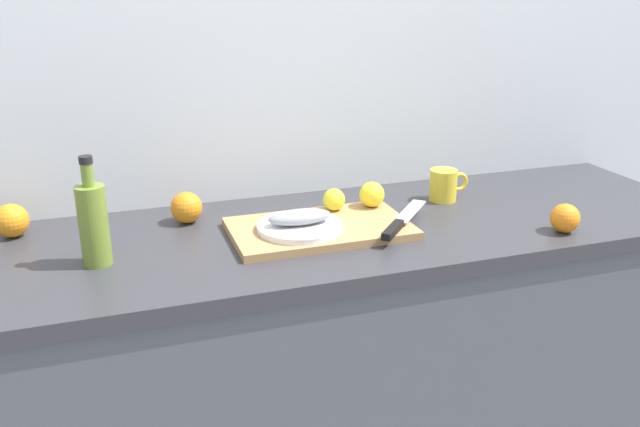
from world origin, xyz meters
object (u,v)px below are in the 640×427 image
cutting_board (320,229)px  fish_fillet (300,217)px  chef_knife (399,223)px  olive_oil_bottle (93,223)px  coffee_mug_0 (444,185)px  white_plate (300,227)px  orange_0 (11,221)px  lemon_0 (334,200)px

cutting_board → fish_fillet: (-0.06, -0.02, 0.04)m
chef_knife → olive_oil_bottle: olive_oil_bottle is taller
olive_oil_bottle → coffee_mug_0: (0.94, 0.15, -0.05)m
cutting_board → white_plate: (-0.06, -0.02, 0.02)m
olive_oil_bottle → coffee_mug_0: bearing=9.0°
white_plate → orange_0: 0.70m
white_plate → coffee_mug_0: 0.49m
chef_knife → lemon_0: bearing=77.1°
cutting_board → orange_0: bearing=163.4°
white_plate → fish_fillet: (0.00, -0.00, 0.03)m
white_plate → chef_knife: bearing=-13.0°
cutting_board → orange_0: (-0.72, 0.22, 0.03)m
fish_fillet → white_plate: bearing=90.0°
cutting_board → coffee_mug_0: size_ratio=3.79×
chef_knife → orange_0: (-0.90, 0.29, 0.01)m
white_plate → chef_knife: (0.24, -0.06, 0.00)m
chef_knife → cutting_board: bearing=111.3°
coffee_mug_0 → olive_oil_bottle: bearing=-171.0°
white_plate → fish_fillet: fish_fillet is taller
chef_knife → coffee_mug_0: (0.23, 0.20, 0.02)m
fish_fillet → coffee_mug_0: coffee_mug_0 is taller
cutting_board → chef_knife: bearing=-21.2°
olive_oil_bottle → lemon_0: bearing=11.0°
chef_knife → white_plate: bearing=119.5°
cutting_board → lemon_0: 0.12m
coffee_mug_0 → chef_knife: bearing=-139.6°
coffee_mug_0 → orange_0: (-1.14, 0.09, -0.00)m
cutting_board → fish_fillet: fish_fillet is taller
cutting_board → orange_0: orange_0 is taller
chef_knife → olive_oil_bottle: 0.72m
white_plate → orange_0: size_ratio=2.54×
olive_oil_bottle → white_plate: bearing=0.9°
chef_knife → fish_fillet: bearing=119.5°
chef_knife → lemon_0: size_ratio=3.99×
cutting_board → white_plate: bearing=-164.7°
olive_oil_bottle → coffee_mug_0: 0.96m
orange_0 → fish_fillet: bearing=-19.1°
white_plate → fish_fillet: size_ratio=1.33×
lemon_0 → orange_0: (-0.79, 0.12, -0.01)m
coffee_mug_0 → lemon_0: bearing=-174.6°
cutting_board → fish_fillet: size_ratio=2.82×
chef_knife → olive_oil_bottle: size_ratio=0.94×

